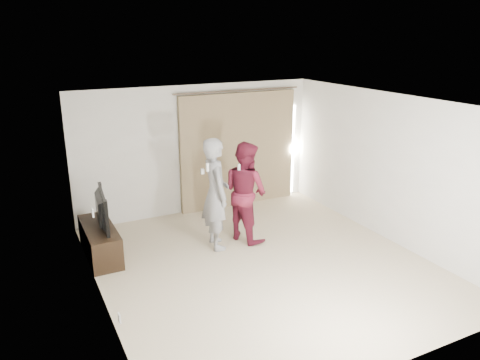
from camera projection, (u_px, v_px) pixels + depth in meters
name	position (u px, v px, depth m)	size (l,w,h in m)	color
floor	(263.00, 265.00, 7.52)	(5.50, 5.50, 0.00)	#BBA98C
wall_back	(197.00, 149.00, 9.47)	(5.00, 0.04, 2.60)	silver
wall_left	(96.00, 216.00, 6.06)	(0.04, 5.50, 2.60)	silver
ceiling	(266.00, 103.00, 6.74)	(5.00, 5.50, 0.01)	silver
curtain	(239.00, 150.00, 9.83)	(2.80, 0.11, 2.46)	#927B59
tv_console	(100.00, 241.00, 7.74)	(0.48, 1.37, 0.53)	black
tv	(97.00, 210.00, 7.57)	(1.05, 0.14, 0.60)	black
scratching_post	(102.00, 229.00, 8.42)	(0.35, 0.35, 0.46)	tan
person_man	(216.00, 194.00, 7.90)	(0.55, 0.76, 1.93)	gray
person_woman	(246.00, 191.00, 8.23)	(0.91, 1.03, 1.79)	maroon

